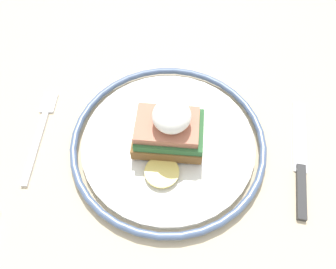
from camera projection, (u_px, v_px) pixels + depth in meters
name	position (u px, v px, depth m)	size (l,w,h in m)	color
ground_plane	(164.00, 252.00, 1.10)	(6.00, 6.00, 0.00)	#B2ADA3
dining_table	(161.00, 177.00, 0.58)	(0.98, 0.78, 0.73)	#C6B28E
plate	(168.00, 144.00, 0.47)	(0.28, 0.28, 0.02)	silver
sandwich	(169.00, 132.00, 0.44)	(0.10, 0.11, 0.08)	brown
fork	(40.00, 131.00, 0.49)	(0.02, 0.16, 0.00)	silver
knife	(300.00, 166.00, 0.46)	(0.03, 0.19, 0.01)	#2D2D2D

